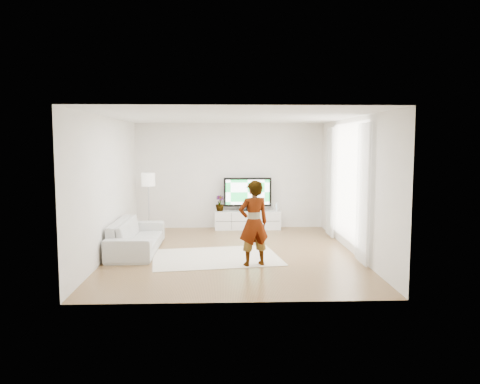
{
  "coord_description": "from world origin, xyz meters",
  "views": [
    {
      "loc": [
        -0.2,
        -9.5,
        2.28
      ],
      "look_at": [
        0.18,
        0.4,
        1.24
      ],
      "focal_mm": 35.0,
      "sensor_mm": 36.0,
      "label": 1
    }
  ],
  "objects_px": {
    "rug": "(216,257)",
    "player": "(254,223)",
    "floor_lamp": "(148,182)",
    "media_console": "(248,220)",
    "sofa": "(137,236)",
    "television": "(248,193)"
  },
  "relations": [
    {
      "from": "floor_lamp",
      "to": "rug",
      "type": "bearing_deg",
      "value": -57.41
    },
    {
      "from": "television",
      "to": "floor_lamp",
      "type": "relative_size",
      "value": 0.83
    },
    {
      "from": "television",
      "to": "rug",
      "type": "bearing_deg",
      "value": -104.36
    },
    {
      "from": "media_console",
      "to": "television",
      "type": "xyz_separation_m",
      "value": [
        0.0,
        0.03,
        0.72
      ]
    },
    {
      "from": "floor_lamp",
      "to": "media_console",
      "type": "bearing_deg",
      "value": 8.67
    },
    {
      "from": "sofa",
      "to": "television",
      "type": "bearing_deg",
      "value": -44.32
    },
    {
      "from": "television",
      "to": "floor_lamp",
      "type": "distance_m",
      "value": 2.6
    },
    {
      "from": "rug",
      "to": "player",
      "type": "relative_size",
      "value": 1.57
    },
    {
      "from": "player",
      "to": "sofa",
      "type": "height_order",
      "value": "player"
    },
    {
      "from": "media_console",
      "to": "television",
      "type": "bearing_deg",
      "value": 90.0
    },
    {
      "from": "player",
      "to": "rug",
      "type": "bearing_deg",
      "value": -59.98
    },
    {
      "from": "player",
      "to": "floor_lamp",
      "type": "xyz_separation_m",
      "value": [
        -2.45,
        3.37,
        0.48
      ]
    },
    {
      "from": "player",
      "to": "sofa",
      "type": "bearing_deg",
      "value": -45.07
    },
    {
      "from": "sofa",
      "to": "rug",
      "type": "bearing_deg",
      "value": -109.56
    },
    {
      "from": "rug",
      "to": "floor_lamp",
      "type": "xyz_separation_m",
      "value": [
        -1.74,
        2.72,
        1.28
      ]
    },
    {
      "from": "rug",
      "to": "sofa",
      "type": "bearing_deg",
      "value": 160.63
    },
    {
      "from": "television",
      "to": "floor_lamp",
      "type": "bearing_deg",
      "value": -170.72
    },
    {
      "from": "rug",
      "to": "sofa",
      "type": "distance_m",
      "value": 1.8
    },
    {
      "from": "television",
      "to": "player",
      "type": "distance_m",
      "value": 3.79
    },
    {
      "from": "media_console",
      "to": "player",
      "type": "relative_size",
      "value": 1.09
    },
    {
      "from": "sofa",
      "to": "media_console",
      "type": "bearing_deg",
      "value": -44.63
    },
    {
      "from": "rug",
      "to": "player",
      "type": "xyz_separation_m",
      "value": [
        0.71,
        -0.65,
        0.8
      ]
    }
  ]
}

